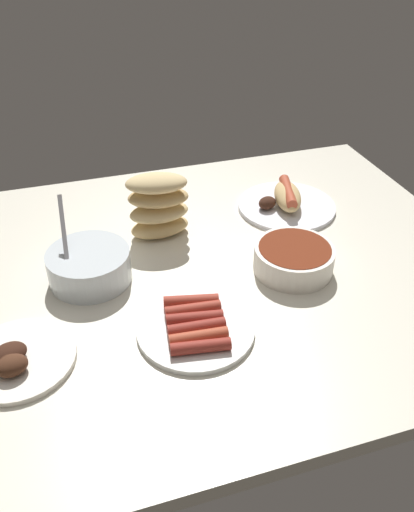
{
  "coord_description": "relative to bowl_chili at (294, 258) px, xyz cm",
  "views": [
    {
      "loc": [
        21.95,
        79.55,
        62.55
      ],
      "look_at": [
        -2.67,
        0.52,
        3.0
      ],
      "focal_mm": 36.51,
      "sensor_mm": 36.0,
      "label": 1
    }
  ],
  "objects": [
    {
      "name": "ground_plane",
      "position": [
        18.8,
        -5.94,
        -4.37
      ],
      "size": [
        120.0,
        90.0,
        3.0
      ],
      "primitive_type": "cube",
      "color": "silver"
    },
    {
      "name": "bowl_chili",
      "position": [
        0.0,
        0.0,
        0.0
      ],
      "size": [
        15.66,
        15.66,
        5.25
      ],
      "color": "white",
      "rests_on": "ground_plane"
    },
    {
      "name": "bread_stack",
      "position": [
        22.2,
        -20.42,
        4.33
      ],
      "size": [
        14.1,
        9.73,
        14.4
      ],
      "color": "tan",
      "rests_on": "ground_plane"
    },
    {
      "name": "bowl_coleslaw",
      "position": [
        38.59,
        -8.85,
        0.58
      ],
      "size": [
        15.82,
        15.82,
        15.5
      ],
      "color": "silver",
      "rests_on": "ground_plane"
    },
    {
      "name": "plate_sausages",
      "position": [
        23.29,
        11.13,
        -1.78
      ],
      "size": [
        20.27,
        20.27,
        3.08
      ],
      "color": "white",
      "rests_on": "ground_plane"
    },
    {
      "name": "plate_hotdog_assembled",
      "position": [
        -8.6,
        -22.42,
        -1.05
      ],
      "size": [
        22.86,
        22.86,
        5.61
      ],
      "color": "white",
      "rests_on": "ground_plane"
    },
    {
      "name": "plate_grilled_meat",
      "position": [
        52.71,
        9.77,
        -1.71
      ],
      "size": [
        18.37,
        18.37,
        3.99
      ],
      "color": "white",
      "rests_on": "ground_plane"
    }
  ]
}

